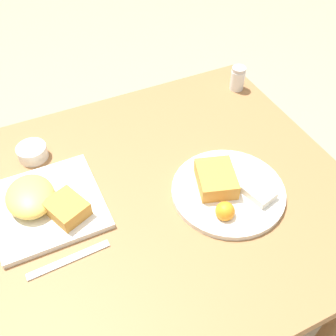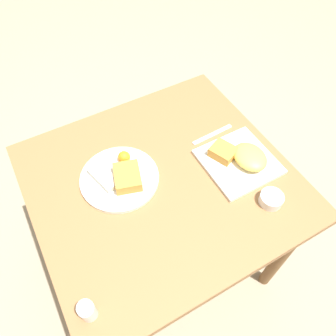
# 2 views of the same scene
# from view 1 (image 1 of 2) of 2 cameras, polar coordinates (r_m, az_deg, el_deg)

# --- Properties ---
(ground_plane) EXTENTS (8.00, 8.00, 0.00)m
(ground_plane) POSITION_cam_1_polar(r_m,az_deg,el_deg) (1.55, -0.01, -20.26)
(ground_plane) COLOR gray
(dining_table) EXTENTS (0.81, 0.87, 0.70)m
(dining_table) POSITION_cam_1_polar(r_m,az_deg,el_deg) (1.01, -0.01, -6.52)
(dining_table) COLOR olive
(dining_table) RESTS_ON ground_plane
(plate_square_near) EXTENTS (0.24, 0.24, 0.06)m
(plate_square_near) POSITION_cam_1_polar(r_m,az_deg,el_deg) (0.94, -17.59, -4.76)
(plate_square_near) COLOR white
(plate_square_near) RESTS_ON dining_table
(plate_oval_far) EXTENTS (0.27, 0.27, 0.05)m
(plate_oval_far) POSITION_cam_1_polar(r_m,az_deg,el_deg) (0.94, 8.55, -3.02)
(plate_oval_far) COLOR white
(plate_oval_far) RESTS_ON dining_table
(sauce_ramekin) EXTENTS (0.08, 0.08, 0.03)m
(sauce_ramekin) POSITION_cam_1_polar(r_m,az_deg,el_deg) (1.07, -19.11, 2.23)
(sauce_ramekin) COLOR white
(sauce_ramekin) RESTS_ON dining_table
(salt_shaker) EXTENTS (0.04, 0.04, 0.07)m
(salt_shaker) POSITION_cam_1_polar(r_m,az_deg,el_deg) (1.25, 10.05, 12.52)
(salt_shaker) COLOR white
(salt_shaker) RESTS_ON dining_table
(butter_knife) EXTENTS (0.02, 0.18, 0.00)m
(butter_knife) POSITION_cam_1_polar(r_m,az_deg,el_deg) (0.86, -14.18, -12.79)
(butter_knife) COLOR silver
(butter_knife) RESTS_ON dining_table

